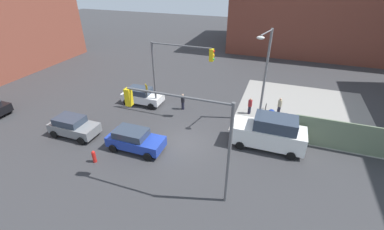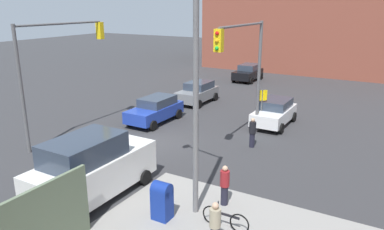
{
  "view_description": "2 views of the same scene",
  "coord_description": "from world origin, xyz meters",
  "px_view_note": "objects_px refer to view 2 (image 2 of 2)",
  "views": [
    {
      "loc": [
        6.26,
        -15.19,
        11.96
      ],
      "look_at": [
        0.27,
        1.5,
        1.77
      ],
      "focal_mm": 24.0,
      "sensor_mm": 36.0,
      "label": 1
    },
    {
      "loc": [
        15.89,
        11.84,
        7.4
      ],
      "look_at": [
        -0.06,
        2.6,
        1.91
      ],
      "focal_mm": 35.0,
      "sensor_mm": 36.0,
      "label": 2
    }
  ],
  "objects_px": {
    "sedan_gray": "(198,92)",
    "pedestrian_waiting": "(225,185)",
    "traffic_signal_se_corner": "(57,57)",
    "fire_hydrant": "(145,103)",
    "bicycle_leaning_on_fence": "(225,219)",
    "pedestrian_crossing": "(215,225)",
    "mailbox_blue": "(162,199)",
    "coupe_white": "(274,112)",
    "sedan_blue": "(155,109)",
    "van_white_delivery": "(92,168)",
    "sedan_black": "(248,72)",
    "traffic_signal_nw_corner": "(245,59)",
    "street_lamp_corner": "(188,86)",
    "pedestrian_walking_north": "(252,132)"
  },
  "relations": [
    {
      "from": "sedan_gray",
      "to": "pedestrian_waiting",
      "type": "bearing_deg",
      "value": 33.07
    },
    {
      "from": "traffic_signal_se_corner",
      "to": "fire_hydrant",
      "type": "distance_m",
      "value": 8.28
    },
    {
      "from": "bicycle_leaning_on_fence",
      "to": "fire_hydrant",
      "type": "bearing_deg",
      "value": -132.93
    },
    {
      "from": "fire_hydrant",
      "to": "sedan_gray",
      "type": "xyz_separation_m",
      "value": [
        -3.73,
        2.28,
        0.36
      ]
    },
    {
      "from": "traffic_signal_se_corner",
      "to": "pedestrian_crossing",
      "type": "distance_m",
      "value": 13.34
    },
    {
      "from": "fire_hydrant",
      "to": "mailbox_blue",
      "type": "bearing_deg",
      "value": 39.4
    },
    {
      "from": "coupe_white",
      "to": "sedan_blue",
      "type": "height_order",
      "value": "same"
    },
    {
      "from": "traffic_signal_se_corner",
      "to": "pedestrian_crossing",
      "type": "bearing_deg",
      "value": 68.63
    },
    {
      "from": "fire_hydrant",
      "to": "van_white_delivery",
      "type": "xyz_separation_m",
      "value": [
        11.31,
        6.0,
        0.79
      ]
    },
    {
      "from": "mailbox_blue",
      "to": "pedestrian_waiting",
      "type": "height_order",
      "value": "pedestrian_waiting"
    },
    {
      "from": "sedan_black",
      "to": "pedestrian_crossing",
      "type": "distance_m",
      "value": 27.22
    },
    {
      "from": "traffic_signal_nw_corner",
      "to": "sedan_gray",
      "type": "height_order",
      "value": "traffic_signal_nw_corner"
    },
    {
      "from": "traffic_signal_nw_corner",
      "to": "fire_hydrant",
      "type": "bearing_deg",
      "value": -107.21
    },
    {
      "from": "street_lamp_corner",
      "to": "traffic_signal_se_corner",
      "type": "bearing_deg",
      "value": -106.62
    },
    {
      "from": "coupe_white",
      "to": "mailbox_blue",
      "type": "bearing_deg",
      "value": 0.01
    },
    {
      "from": "traffic_signal_nw_corner",
      "to": "street_lamp_corner",
      "type": "distance_m",
      "value": 7.48
    },
    {
      "from": "sedan_black",
      "to": "pedestrian_walking_north",
      "type": "height_order",
      "value": "pedestrian_walking_north"
    },
    {
      "from": "traffic_signal_se_corner",
      "to": "sedan_black",
      "type": "bearing_deg",
      "value": 172.66
    },
    {
      "from": "street_lamp_corner",
      "to": "pedestrian_walking_north",
      "type": "bearing_deg",
      "value": -178.06
    },
    {
      "from": "traffic_signal_nw_corner",
      "to": "sedan_gray",
      "type": "xyz_separation_m",
      "value": [
        -6.42,
        -6.42,
        -3.8
      ]
    },
    {
      "from": "traffic_signal_se_corner",
      "to": "bicycle_leaning_on_fence",
      "type": "relative_size",
      "value": 3.71
    },
    {
      "from": "traffic_signal_se_corner",
      "to": "fire_hydrant",
      "type": "relative_size",
      "value": 6.91
    },
    {
      "from": "van_white_delivery",
      "to": "bicycle_leaning_on_fence",
      "type": "relative_size",
      "value": 3.09
    },
    {
      "from": "street_lamp_corner",
      "to": "sedan_black",
      "type": "height_order",
      "value": "street_lamp_corner"
    },
    {
      "from": "sedan_blue",
      "to": "pedestrian_walking_north",
      "type": "distance_m",
      "value": 7.16
    },
    {
      "from": "bicycle_leaning_on_fence",
      "to": "street_lamp_corner",
      "type": "bearing_deg",
      "value": -105.55
    },
    {
      "from": "traffic_signal_nw_corner",
      "to": "coupe_white",
      "type": "distance_m",
      "value": 5.56
    },
    {
      "from": "traffic_signal_se_corner",
      "to": "sedan_blue",
      "type": "distance_m",
      "value": 6.97
    },
    {
      "from": "fire_hydrant",
      "to": "sedan_black",
      "type": "xyz_separation_m",
      "value": [
        -13.82,
        2.4,
        0.36
      ]
    },
    {
      "from": "traffic_signal_se_corner",
      "to": "pedestrian_waiting",
      "type": "bearing_deg",
      "value": 79.41
    },
    {
      "from": "street_lamp_corner",
      "to": "pedestrian_crossing",
      "type": "distance_m",
      "value": 4.65
    },
    {
      "from": "traffic_signal_nw_corner",
      "to": "bicycle_leaning_on_fence",
      "type": "height_order",
      "value": "traffic_signal_nw_corner"
    },
    {
      "from": "street_lamp_corner",
      "to": "sedan_gray",
      "type": "height_order",
      "value": "street_lamp_corner"
    },
    {
      "from": "sedan_black",
      "to": "van_white_delivery",
      "type": "height_order",
      "value": "van_white_delivery"
    },
    {
      "from": "mailbox_blue",
      "to": "coupe_white",
      "type": "xyz_separation_m",
      "value": [
        -12.52,
        -0.0,
        0.08
      ]
    },
    {
      "from": "street_lamp_corner",
      "to": "traffic_signal_nw_corner",
      "type": "bearing_deg",
      "value": -172.77
    },
    {
      "from": "pedestrian_waiting",
      "to": "sedan_black",
      "type": "bearing_deg",
      "value": 56.9
    },
    {
      "from": "fire_hydrant",
      "to": "sedan_black",
      "type": "distance_m",
      "value": 14.03
    },
    {
      "from": "bicycle_leaning_on_fence",
      "to": "pedestrian_walking_north",
      "type": "bearing_deg",
      "value": -165.28
    },
    {
      "from": "traffic_signal_se_corner",
      "to": "street_lamp_corner",
      "type": "relative_size",
      "value": 0.81
    },
    {
      "from": "street_lamp_corner",
      "to": "sedan_black",
      "type": "bearing_deg",
      "value": -163.16
    },
    {
      "from": "pedestrian_walking_north",
      "to": "bicycle_leaning_on_fence",
      "type": "bearing_deg",
      "value": -177.15
    },
    {
      "from": "mailbox_blue",
      "to": "pedestrian_walking_north",
      "type": "xyz_separation_m",
      "value": [
        -8.2,
        0.2,
        0.08
      ]
    },
    {
      "from": "pedestrian_crossing",
      "to": "fire_hydrant",
      "type": "bearing_deg",
      "value": 44.56
    },
    {
      "from": "pedestrian_waiting",
      "to": "coupe_white",
      "type": "bearing_deg",
      "value": 45.2
    },
    {
      "from": "mailbox_blue",
      "to": "van_white_delivery",
      "type": "distance_m",
      "value": 3.24
    },
    {
      "from": "street_lamp_corner",
      "to": "coupe_white",
      "type": "relative_size",
      "value": 1.99
    },
    {
      "from": "fire_hydrant",
      "to": "van_white_delivery",
      "type": "height_order",
      "value": "van_white_delivery"
    },
    {
      "from": "traffic_signal_nw_corner",
      "to": "pedestrian_walking_north",
      "type": "relative_size",
      "value": 4.0
    },
    {
      "from": "bicycle_leaning_on_fence",
      "to": "van_white_delivery",
      "type": "bearing_deg",
      "value": -82.49
    }
  ]
}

